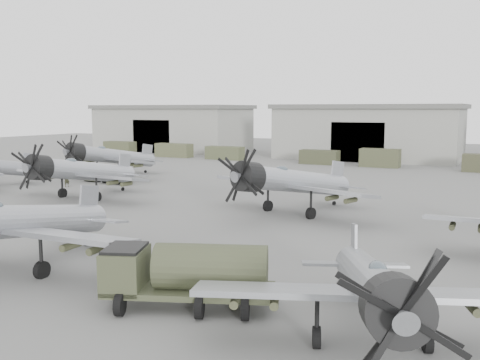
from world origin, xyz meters
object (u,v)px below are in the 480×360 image
object	(u,v)px
aircraft_near_2	(374,287)
aircraft_far_0	(106,156)
ground_crew	(67,179)
aircraft_near_1	(5,223)
aircraft_mid_1	(77,171)
tug_trailer	(101,178)
fuel_tanker	(187,271)
aircraft_mid_2	(288,181)

from	to	relation	value
aircraft_near_2	aircraft_far_0	world-z (taller)	aircraft_far_0
aircraft_far_0	aircraft_near_2	bearing A→B (deg)	-26.49
aircraft_near_2	ground_crew	world-z (taller)	aircraft_near_2
aircraft_near_1	aircraft_mid_1	xyz separation A→B (m)	(-12.57, 17.71, 0.04)
tug_trailer	ground_crew	xyz separation A→B (m)	(-0.92, -4.09, 0.30)
fuel_tanker	ground_crew	size ratio (longest dim) A/B	4.59
aircraft_mid_1	aircraft_mid_2	size ratio (longest dim) A/B	0.98
aircraft_mid_2	tug_trailer	world-z (taller)	aircraft_mid_2
aircraft_near_1	aircraft_near_2	world-z (taller)	aircraft_near_1
aircraft_mid_1	aircraft_far_0	distance (m)	15.51
fuel_tanker	aircraft_far_0	bearing A→B (deg)	113.57
aircraft_near_1	aircraft_near_2	size ratio (longest dim) A/B	1.16
aircraft_mid_2	tug_trailer	size ratio (longest dim) A/B	2.20
fuel_tanker	tug_trailer	distance (m)	39.26
aircraft_mid_2	ground_crew	xyz separation A→B (m)	(-25.85, 3.37, -1.78)
tug_trailer	aircraft_far_0	bearing A→B (deg)	128.06
ground_crew	aircraft_near_2	bearing A→B (deg)	-101.90
aircraft_near_2	ground_crew	xyz separation A→B (m)	(-37.06, 23.31, -1.40)
aircraft_mid_2	aircraft_far_0	xyz separation A→B (m)	(-27.39, 11.18, -0.05)
aircraft_near_1	aircraft_mid_2	xyz separation A→B (m)	(6.59, 19.68, 0.08)
tug_trailer	ground_crew	bearing A→B (deg)	-98.05
aircraft_near_2	tug_trailer	bearing A→B (deg)	120.66
aircraft_near_2	tug_trailer	size ratio (longest dim) A/B	1.85
aircraft_mid_2	aircraft_far_0	world-z (taller)	aircraft_mid_2
aircraft_far_0	tug_trailer	world-z (taller)	aircraft_far_0
aircraft_near_1	aircraft_far_0	world-z (taller)	aircraft_far_0
aircraft_near_1	tug_trailer	size ratio (longest dim) A/B	2.14
tug_trailer	ground_crew	distance (m)	4.20
fuel_tanker	aircraft_near_1	bearing A→B (deg)	159.49
ground_crew	aircraft_mid_2	bearing A→B (deg)	-77.16
aircraft_near_1	fuel_tanker	xyz separation A→B (m)	(10.24, 0.23, -0.98)
aircraft_far_0	aircraft_mid_2	bearing A→B (deg)	-9.82
aircraft_mid_1	aircraft_near_2	bearing A→B (deg)	-28.95
aircraft_mid_1	tug_trailer	distance (m)	11.24
aircraft_near_2	fuel_tanker	distance (m)	7.61
aircraft_near_2	aircraft_near_1	bearing A→B (deg)	156.99
aircraft_near_1	tug_trailer	distance (m)	32.82
aircraft_near_2	aircraft_mid_2	world-z (taller)	aircraft_mid_2
aircraft_mid_1	aircraft_far_0	bearing A→B (deg)	123.70
aircraft_mid_2	aircraft_near_2	bearing A→B (deg)	-42.28
aircraft_mid_2	ground_crew	bearing A→B (deg)	-169.06
aircraft_near_2	fuel_tanker	xyz separation A→B (m)	(-7.57, 0.49, -0.68)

